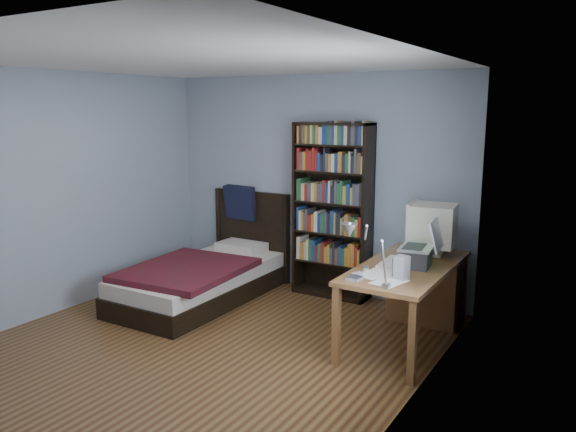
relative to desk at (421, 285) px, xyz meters
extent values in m
plane|color=#4A2815|center=(-1.50, -1.56, -0.42)|extent=(4.20, 4.20, 0.00)
plane|color=white|center=(-1.50, -1.56, 2.08)|extent=(4.20, 4.20, 0.00)
cube|color=#94A2AE|center=(-1.50, 0.54, 0.83)|extent=(3.80, 0.04, 2.50)
cube|color=#94A2AE|center=(-3.40, -1.56, 0.83)|extent=(0.04, 4.20, 2.50)
cube|color=#94A2AE|center=(0.40, -1.56, 0.83)|extent=(0.04, 4.20, 2.50)
cube|color=white|center=(0.38, -1.71, 1.03)|extent=(0.01, 1.14, 1.14)
cube|color=white|center=(0.38, -1.71, 1.03)|extent=(0.01, 1.00, 1.00)
cube|color=brown|center=(0.00, -0.45, 0.29)|extent=(0.75, 1.63, 0.04)
cube|color=brown|center=(-0.32, -1.21, -0.07)|extent=(0.06, 0.06, 0.69)
cube|color=brown|center=(0.32, -1.21, -0.07)|extent=(0.06, 0.06, 0.69)
cube|color=brown|center=(-0.32, 0.31, -0.07)|extent=(0.06, 0.06, 0.69)
cube|color=brown|center=(0.32, 0.31, -0.07)|extent=(0.06, 0.06, 0.69)
cube|color=brown|center=(0.00, 0.14, -0.07)|extent=(0.69, 0.40, 0.68)
cube|color=beige|center=(0.04, 0.03, 0.33)|extent=(0.30, 0.26, 0.03)
cylinder|color=beige|center=(0.04, 0.03, 0.37)|extent=(0.10, 0.10, 0.06)
cube|color=beige|center=(0.07, 0.03, 0.60)|extent=(0.46, 0.44, 0.39)
cube|color=beige|center=(-0.14, 0.03, 0.60)|extent=(0.08, 0.42, 0.41)
cube|color=#3B87D4|center=(-0.15, 0.03, 0.60)|extent=(0.05, 0.31, 0.27)
cube|color=#2D2D30|center=(0.09, -0.47, 0.39)|extent=(0.28, 0.31, 0.16)
cube|color=silver|center=(0.09, -0.47, 0.49)|extent=(0.32, 0.39, 0.02)
cube|color=#2D2D30|center=(0.07, -0.47, 0.50)|extent=(0.21, 0.30, 0.00)
cube|color=silver|center=(0.26, -0.47, 0.62)|extent=(0.13, 0.37, 0.26)
cube|color=#0CBF26|center=(0.24, -0.47, 0.62)|extent=(0.10, 0.30, 0.20)
cube|color=#99999E|center=(0.08, -1.18, 0.33)|extent=(0.06, 0.05, 0.04)
cylinder|color=#99999E|center=(0.08, -1.24, 0.53)|extent=(0.02, 0.14, 0.37)
cylinder|color=#99999E|center=(0.01, -1.44, 0.80)|extent=(0.16, 0.31, 0.19)
cone|color=#99999E|center=(-0.05, -1.59, 0.84)|extent=(0.12, 0.12, 0.10)
cube|color=beige|center=(-0.12, -0.51, 0.33)|extent=(0.19, 0.43, 0.04)
cube|color=gray|center=(0.11, -0.90, 0.41)|extent=(0.12, 0.12, 0.20)
cylinder|color=#073307|center=(-0.10, -0.26, 0.37)|extent=(0.07, 0.07, 0.12)
ellipsoid|color=silver|center=(-0.05, -0.18, 0.33)|extent=(0.07, 0.12, 0.04)
cube|color=silver|center=(-0.27, -0.77, 0.32)|extent=(0.08, 0.11, 0.02)
cube|color=gray|center=(-0.26, -0.97, 0.32)|extent=(0.08, 0.10, 0.02)
cube|color=gray|center=(-0.22, -1.10, 0.32)|extent=(0.12, 0.12, 0.02)
cube|color=black|center=(-1.60, 0.38, 0.57)|extent=(0.03, 0.30, 1.97)
cube|color=black|center=(-0.74, 0.38, 0.57)|extent=(0.03, 0.30, 1.97)
cube|color=black|center=(-1.17, 0.38, 1.53)|extent=(0.88, 0.30, 0.03)
cube|color=black|center=(-1.17, 0.38, -0.39)|extent=(0.88, 0.30, 0.06)
cube|color=black|center=(-1.17, 0.52, 0.57)|extent=(0.88, 0.02, 1.97)
cube|color=olive|center=(-1.17, 0.36, 0.60)|extent=(0.80, 0.22, 1.77)
cube|color=black|center=(-2.36, -0.51, -0.31)|extent=(1.04, 2.07, 0.22)
cube|color=beige|center=(-2.36, -0.51, -0.12)|extent=(1.00, 2.01, 0.16)
cube|color=maroon|center=(-2.33, -0.77, -0.01)|extent=(1.19, 1.42, 0.07)
cube|color=beige|center=(-2.36, 0.27, 0.01)|extent=(0.57, 0.36, 0.12)
cube|color=black|center=(-2.36, 0.50, 0.13)|extent=(1.09, 0.05, 1.10)
cylinder|color=black|center=(-2.88, 0.48, 0.13)|extent=(0.06, 0.06, 1.10)
cylinder|color=black|center=(-1.84, 0.48, 0.13)|extent=(0.06, 0.06, 1.10)
cube|color=black|center=(-2.51, 0.47, 0.53)|extent=(0.46, 0.20, 0.43)
camera|label=1|loc=(1.60, -5.17, 1.70)|focal=35.00mm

